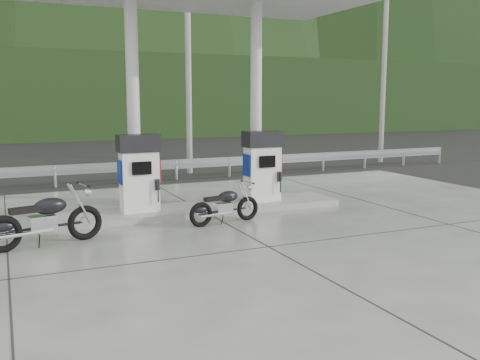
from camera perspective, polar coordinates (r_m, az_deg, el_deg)
name	(u,v)px	position (r m, az deg, el deg)	size (l,w,h in m)	color
ground	(247,236)	(11.02, 0.70, -5.96)	(160.00, 160.00, 0.00)	black
forecourt_apron	(247,235)	(11.01, 0.70, -5.91)	(18.00, 14.00, 0.02)	slate
pump_island	(204,209)	(13.25, -3.84, -3.07)	(7.00, 1.40, 0.15)	gray
gas_pump_left	(139,173)	(12.63, -10.71, 0.72)	(0.95, 0.55, 1.80)	white
gas_pump_right	(262,166)	(13.71, 2.40, 1.47)	(0.95, 0.55, 1.80)	white
canopy_column_left	(133,104)	(12.90, -11.33, 7.99)	(0.30, 0.30, 5.00)	silver
canopy_column_right	(256,103)	(13.97, 1.71, 8.19)	(0.30, 0.30, 5.00)	silver
guardrail	(148,161)	(18.35, -9.82, 2.02)	(26.00, 0.16, 1.42)	#9EA2A6
road	(126,169)	(21.82, -12.05, 1.12)	(60.00, 7.00, 0.01)	black
utility_pole_b	(188,66)	(20.28, -5.54, 12.03)	(0.22, 0.22, 8.00)	gray
utility_pole_c	(384,71)	(24.67, 15.09, 11.16)	(0.22, 0.22, 8.00)	gray
tree_band	(68,96)	(39.93, -17.84, 8.51)	(80.00, 6.00, 6.00)	black
forested_hills	(41,122)	(69.88, -20.49, 5.77)	(100.00, 40.00, 140.00)	black
motorcycle_left	(45,220)	(10.74, -20.07, -4.06)	(2.07, 0.65, 0.98)	black
motorcycle_right	(225,206)	(11.93, -1.63, -2.79)	(1.66, 0.52, 0.79)	black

